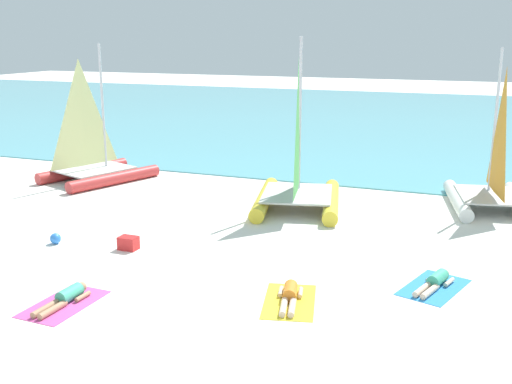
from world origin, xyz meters
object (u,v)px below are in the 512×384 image
object	(u,v)px
sunbather_middle	(290,295)
cooler_box	(128,243)
sunbather_right	(435,281)
towel_middle	(289,301)
sailboat_yellow	(298,184)
towel_left	(64,304)
sailboat_white	(492,186)
towel_right	(434,287)
beach_ball	(55,238)
sunbather_left	(66,297)
sailboat_red	(95,161)

from	to	relation	value
sunbather_middle	cooler_box	world-z (taller)	cooler_box
sunbather_right	towel_middle	bearing A→B (deg)	-128.19
sunbather_middle	cooler_box	size ratio (longest dim) A/B	3.11
towel_middle	cooler_box	world-z (taller)	cooler_box
sunbather_right	cooler_box	distance (m)	8.00
sailboat_yellow	towel_middle	xyz separation A→B (m)	(2.06, -7.18, -0.83)
towel_left	sunbather_right	size ratio (longest dim) A/B	1.23
sunbather_middle	sailboat_yellow	bearing A→B (deg)	92.23
sailboat_white	cooler_box	xyz separation A→B (m)	(-9.09, -7.78, -0.60)
towel_right	beach_ball	distance (m)	10.14
sunbather_middle	sunbather_right	size ratio (longest dim) A/B	1.01
sunbather_left	beach_ball	world-z (taller)	sunbather_left
sailboat_red	cooler_box	xyz separation A→B (m)	(5.59, -6.44, -0.61)
sunbather_right	beach_ball	distance (m)	10.17
sailboat_red	towel_right	size ratio (longest dim) A/B	2.80
sunbather_right	sunbather_left	bearing A→B (deg)	-135.64
sailboat_red	beach_ball	bearing A→B (deg)	-42.75
sailboat_yellow	sunbather_right	xyz separation A→B (m)	(4.95, -5.19, -0.70)
sailboat_yellow	cooler_box	world-z (taller)	sailboat_yellow
sunbather_middle	towel_right	world-z (taller)	sunbather_middle
sailboat_yellow	towel_left	bearing A→B (deg)	-118.42
sailboat_white	towel_right	distance (m)	7.61
sunbather_middle	towel_right	bearing A→B (deg)	19.10
towel_middle	cooler_box	distance (m)	5.37
towel_left	towel_right	xyz separation A→B (m)	(7.37, 3.80, 0.00)
sailboat_white	cooler_box	size ratio (longest dim) A/B	10.49
sailboat_white	sunbather_left	bearing A→B (deg)	-138.42
beach_ball	towel_left	bearing A→B (deg)	-49.13
towel_middle	beach_ball	xyz separation A→B (m)	(-7.26, 1.31, 0.14)
sailboat_red	towel_right	distance (m)	14.91
towel_left	sailboat_yellow	bearing A→B (deg)	74.89
sailboat_red	sailboat_white	world-z (taller)	sailboat_red
sailboat_yellow	towel_right	size ratio (longest dim) A/B	2.94
sailboat_yellow	towel_left	size ratio (longest dim) A/B	2.94
sailboat_red	sunbather_left	xyz separation A→B (m)	(6.19, -9.88, -0.66)
cooler_box	sailboat_yellow	bearing A→B (deg)	61.26
sailboat_yellow	sunbather_right	size ratio (longest dim) A/B	3.63
sailboat_white	sunbather_left	world-z (taller)	sailboat_white
towel_left	cooler_box	bearing A→B (deg)	99.70
towel_left	sunbather_left	bearing A→B (deg)	87.81
sunbather_right	sailboat_red	bearing A→B (deg)	173.03
cooler_box	towel_middle	bearing A→B (deg)	-17.74
towel_right	beach_ball	xyz separation A→B (m)	(-10.12, -0.62, 0.14)
towel_left	sunbather_right	bearing A→B (deg)	27.60
towel_left	sunbather_left	world-z (taller)	sunbather_left
sunbather_left	towel_middle	xyz separation A→B (m)	(4.51, 1.80, -0.13)
towel_middle	sunbather_right	world-z (taller)	sunbather_right
sunbather_middle	beach_ball	world-z (taller)	sunbather_middle
towel_middle	sunbather_right	bearing A→B (deg)	34.65
sailboat_yellow	towel_right	bearing A→B (deg)	-60.15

